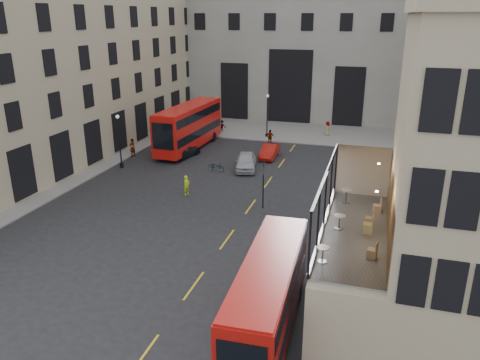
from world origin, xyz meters
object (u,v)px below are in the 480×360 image
(pedestrian_d, at_px, (327,129))
(cafe_chair_d, at_px, (377,208))
(traffic_light_near, at_px, (263,179))
(pedestrian_b, at_px, (222,126))
(traffic_light_far, at_px, (180,124))
(pedestrian_c, at_px, (270,137))
(pedestrian_a, at_px, (188,144))
(bus_near, at_px, (268,295))
(bicycle, at_px, (216,167))
(bus_far, at_px, (189,125))
(car_b, at_px, (269,151))
(cafe_table_far, at_px, (346,194))
(cafe_chair_c, at_px, (369,221))
(cyclist, at_px, (187,185))
(pedestrian_e, at_px, (132,148))
(cafe_table_near, at_px, (323,252))
(cafe_chair_a, at_px, (372,253))
(cafe_table_mid, at_px, (339,220))
(street_lamp_a, at_px, (120,144))
(car_c, at_px, (182,151))
(cafe_chair_b, at_px, (368,228))
(street_lamp_b, at_px, (267,118))
(car_a, at_px, (246,161))

(pedestrian_d, distance_m, cafe_chair_d, 35.09)
(traffic_light_near, distance_m, pedestrian_b, 25.52)
(traffic_light_far, bearing_deg, pedestrian_c, 15.26)
(pedestrian_a, height_order, pedestrian_c, pedestrian_c)
(bus_near, xyz_separation_m, bicycle, (-10.61, 22.69, -1.80))
(bus_far, distance_m, pedestrian_a, 2.16)
(car_b, distance_m, bicycle, 7.14)
(bus_far, height_order, bicycle, bus_far)
(cafe_table_far, height_order, cafe_chair_c, cafe_table_far)
(cyclist, relative_size, cafe_chair_c, 2.22)
(pedestrian_e, relative_size, cafe_table_near, 2.88)
(bus_near, height_order, pedestrian_e, bus_near)
(pedestrian_b, xyz_separation_m, cafe_chair_a, (19.55, -37.40, 4.05))
(pedestrian_c, bearing_deg, traffic_light_near, 97.64)
(pedestrian_b, bearing_deg, bus_far, -118.66)
(car_b, bearing_deg, cafe_table_mid, -70.87)
(car_b, bearing_deg, cafe_chair_c, -67.48)
(pedestrian_b, bearing_deg, cafe_table_far, -82.19)
(pedestrian_d, bearing_deg, bus_near, 145.93)
(car_b, bearing_deg, bus_near, -77.95)
(street_lamp_a, bearing_deg, bus_near, -46.45)
(pedestrian_b, relative_size, cafe_table_far, 2.06)
(car_c, bearing_deg, traffic_light_near, 149.21)
(street_lamp_a, xyz_separation_m, cyclist, (9.11, -4.98, -1.55))
(bicycle, bearing_deg, cafe_table_far, -131.20)
(bus_near, distance_m, car_b, 29.45)
(cyclist, height_order, cafe_chair_b, cafe_chair_b)
(car_b, bearing_deg, pedestrian_a, -179.96)
(cafe_chair_a, bearing_deg, car_c, 128.11)
(cafe_chair_c, bearing_deg, bus_far, 128.45)
(pedestrian_e, bearing_deg, car_b, 126.01)
(pedestrian_c, bearing_deg, bus_near, 99.14)
(pedestrian_b, distance_m, cafe_chair_b, 40.13)
(cafe_table_near, relative_size, cafe_table_far, 0.89)
(pedestrian_e, relative_size, cafe_chair_b, 2.19)
(street_lamp_b, xyz_separation_m, cafe_chair_d, (13.46, -31.41, 2.45))
(cafe_table_far, height_order, cafe_chair_d, cafe_chair_d)
(street_lamp_a, distance_m, pedestrian_c, 17.71)
(bus_near, height_order, cyclist, bus_near)
(cafe_chair_d, bearing_deg, car_a, 123.97)
(bus_near, relative_size, cafe_table_far, 13.21)
(pedestrian_d, relative_size, cafe_table_near, 2.70)
(traffic_light_far, height_order, car_c, traffic_light_far)
(cafe_table_far, bearing_deg, cafe_table_mid, -90.75)
(traffic_light_near, bearing_deg, car_c, 136.66)
(street_lamp_a, distance_m, cafe_table_near, 31.11)
(cafe_chair_c, bearing_deg, street_lamp_a, 144.61)
(traffic_light_near, relative_size, cafe_chair_a, 4.89)
(traffic_light_near, xyz_separation_m, cafe_chair_c, (8.11, -11.13, 2.41))
(bus_near, bearing_deg, cafe_table_mid, 47.89)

